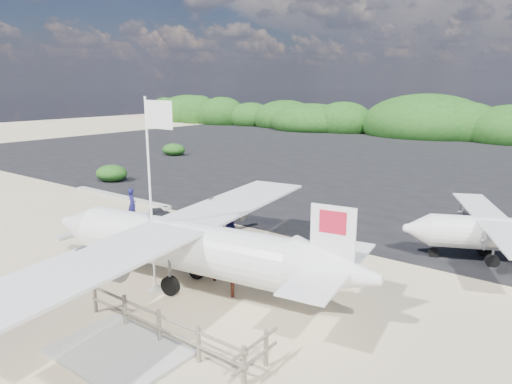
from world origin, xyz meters
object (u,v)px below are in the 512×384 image
Objects in this scene: crew_c at (231,236)px; aircraft_small at (310,150)px; baggage_cart at (162,241)px; signboard at (223,289)px; flagpole at (155,289)px; crew_b at (226,212)px; crew_a at (132,204)px.

aircraft_small is at bearing -44.45° from crew_c.
signboard reaches higher than baggage_cart.
crew_c is at bearing 88.37° from flagpole.
aircraft_small is at bearing 125.64° from baggage_cart.
crew_b reaches higher than aircraft_small.
baggage_cart is at bearing 84.03° from aircraft_small.
crew_c reaches higher than aircraft_small.
crew_a is 5.40m from crew_b.
signboard is at bearing 145.42° from crew_c.
crew_c is at bearing -167.63° from crew_a.
baggage_cart is 5.96m from signboard.
signboard is 1.00× the size of crew_a.
baggage_cart is at bearing 135.41° from flagpole.
flagpole is at bearing 109.31° from crew_c.
crew_a is 0.23× the size of aircraft_small.
flagpole is at bearing -27.19° from baggage_cart.
signboard is at bearing 91.26° from aircraft_small.
crew_a is 0.95× the size of crew_b.
flagpole is 0.89× the size of aircraft_small.
flagpole is 3.86× the size of signboard.
crew_a is at bearing 3.55° from crew_b.
flagpole is 9.13m from crew_a.
aircraft_small is (-6.29, 29.53, -0.87)m from crew_a.
aircraft_small is at bearing 140.31° from signboard.
crew_a is (-7.56, 5.04, 0.87)m from flagpole.
signboard is 36.67m from aircraft_small.
baggage_cart is 0.37× the size of flagpole.
crew_c is (7.68, -0.95, 0.04)m from crew_a.
flagpole is at bearing -117.82° from signboard.
crew_b is at bearing -141.90° from crew_a.
crew_b is at bearing 109.90° from flagpole.
aircraft_small is at bearing 111.83° from flagpole.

